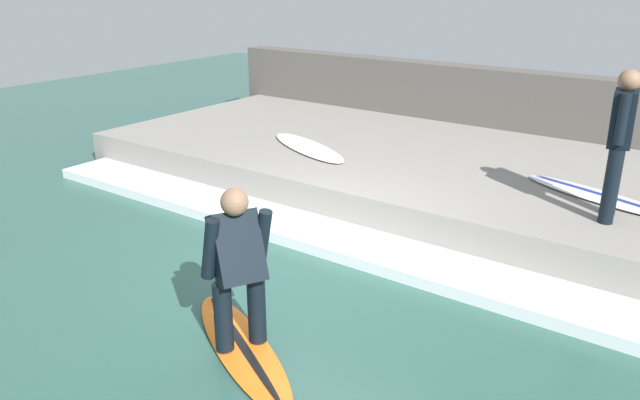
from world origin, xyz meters
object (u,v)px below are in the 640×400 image
surfboard_riding (242,347)px  surfboard_spare (308,147)px  surfer_riding (238,262)px  surfboard_waiting_near (598,196)px  surfer_waiting_near (620,137)px

surfboard_riding → surfboard_spare: size_ratio=0.98×
surfboard_riding → surfer_riding: size_ratio=1.36×
surfboard_riding → surfer_riding: (-0.00, -0.00, 0.85)m
surfboard_waiting_near → surfboard_spare: 4.32m
surfer_riding → surfer_waiting_near: size_ratio=0.88×
surfer_riding → surfboard_spare: (4.19, 2.38, -0.32)m
surfer_riding → surfboard_spare: 4.83m
surfboard_riding → surfer_waiting_near: surfer_waiting_near is taller
surfer_waiting_near → surfboard_riding: bearing=150.5°
surfboard_riding → surfer_riding: bearing=-135.0°
surfer_waiting_near → surfboard_spare: bearing=85.6°
surfer_waiting_near → surfboard_waiting_near: size_ratio=0.82×
surfer_riding → surfboard_spare: size_ratio=0.72×
surfer_riding → surfer_waiting_near: (3.84, -2.17, 0.61)m
surfboard_riding → surfboard_waiting_near: size_ratio=0.98×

